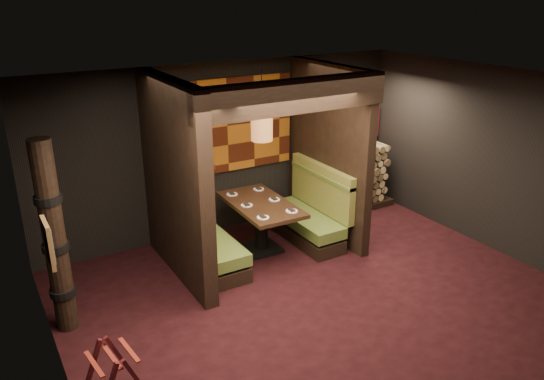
{
  "coord_description": "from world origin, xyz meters",
  "views": [
    {
      "loc": [
        -3.7,
        -4.94,
        3.91
      ],
      "look_at": [
        0.0,
        1.3,
        1.15
      ],
      "focal_mm": 35.0,
      "sensor_mm": 36.0,
      "label": 1
    }
  ],
  "objects_px": {
    "dining_table": "(261,217)",
    "pendant_lamp": "(262,125)",
    "firewood_stack": "(348,178)",
    "booth_bench_left": "(204,242)",
    "booth_bench_right": "(310,216)",
    "totem_column": "(55,240)",
    "luggage_rack": "(115,376)"
  },
  "relations": [
    {
      "from": "luggage_rack",
      "to": "dining_table",
      "type": "bearing_deg",
      "value": 37.45
    },
    {
      "from": "pendant_lamp",
      "to": "luggage_rack",
      "type": "distance_m",
      "value": 4.0
    },
    {
      "from": "pendant_lamp",
      "to": "firewood_stack",
      "type": "relative_size",
      "value": 0.59
    },
    {
      "from": "dining_table",
      "to": "totem_column",
      "type": "relative_size",
      "value": 0.65
    },
    {
      "from": "booth_bench_right",
      "to": "pendant_lamp",
      "type": "bearing_deg",
      "value": -178.27
    },
    {
      "from": "totem_column",
      "to": "booth_bench_right",
      "type": "bearing_deg",
      "value": 7.86
    },
    {
      "from": "dining_table",
      "to": "firewood_stack",
      "type": "xyz_separation_m",
      "value": [
        2.27,
        0.68,
        0.03
      ]
    },
    {
      "from": "totem_column",
      "to": "firewood_stack",
      "type": "height_order",
      "value": "totem_column"
    },
    {
      "from": "pendant_lamp",
      "to": "booth_bench_left",
      "type": "bearing_deg",
      "value": 178.38
    },
    {
      "from": "dining_table",
      "to": "firewood_stack",
      "type": "distance_m",
      "value": 2.37
    },
    {
      "from": "booth_bench_right",
      "to": "firewood_stack",
      "type": "relative_size",
      "value": 0.92
    },
    {
      "from": "pendant_lamp",
      "to": "totem_column",
      "type": "bearing_deg",
      "value": -170.34
    },
    {
      "from": "luggage_rack",
      "to": "firewood_stack",
      "type": "xyz_separation_m",
      "value": [
        5.18,
        2.91,
        0.24
      ]
    },
    {
      "from": "booth_bench_right",
      "to": "totem_column",
      "type": "distance_m",
      "value": 4.1
    },
    {
      "from": "booth_bench_left",
      "to": "booth_bench_right",
      "type": "relative_size",
      "value": 1.0
    },
    {
      "from": "booth_bench_left",
      "to": "dining_table",
      "type": "bearing_deg",
      "value": 1.31
    },
    {
      "from": "booth_bench_left",
      "to": "pendant_lamp",
      "type": "relative_size",
      "value": 1.56
    },
    {
      "from": "totem_column",
      "to": "firewood_stack",
      "type": "distance_m",
      "value": 5.51
    },
    {
      "from": "pendant_lamp",
      "to": "dining_table",
      "type": "bearing_deg",
      "value": 90.0
    },
    {
      "from": "dining_table",
      "to": "pendant_lamp",
      "type": "xyz_separation_m",
      "value": [
        0.0,
        -0.05,
        1.47
      ]
    },
    {
      "from": "booth_bench_right",
      "to": "dining_table",
      "type": "relative_size",
      "value": 1.02
    },
    {
      "from": "booth_bench_right",
      "to": "totem_column",
      "type": "xyz_separation_m",
      "value": [
        -3.98,
        -0.55,
        0.79
      ]
    },
    {
      "from": "pendant_lamp",
      "to": "firewood_stack",
      "type": "height_order",
      "value": "pendant_lamp"
    },
    {
      "from": "dining_table",
      "to": "pendant_lamp",
      "type": "relative_size",
      "value": 1.52
    },
    {
      "from": "booth_bench_left",
      "to": "pendant_lamp",
      "type": "distance_m",
      "value": 1.92
    },
    {
      "from": "dining_table",
      "to": "pendant_lamp",
      "type": "bearing_deg",
      "value": -90.0
    },
    {
      "from": "dining_table",
      "to": "booth_bench_right",
      "type": "bearing_deg",
      "value": -1.4
    },
    {
      "from": "booth_bench_left",
      "to": "totem_column",
      "type": "bearing_deg",
      "value": -165.25
    },
    {
      "from": "booth_bench_right",
      "to": "pendant_lamp",
      "type": "relative_size",
      "value": 1.56
    },
    {
      "from": "booth_bench_left",
      "to": "totem_column",
      "type": "distance_m",
      "value": 2.3
    },
    {
      "from": "firewood_stack",
      "to": "booth_bench_left",
      "type": "bearing_deg",
      "value": -167.83
    },
    {
      "from": "booth_bench_right",
      "to": "firewood_stack",
      "type": "distance_m",
      "value": 1.54
    }
  ]
}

